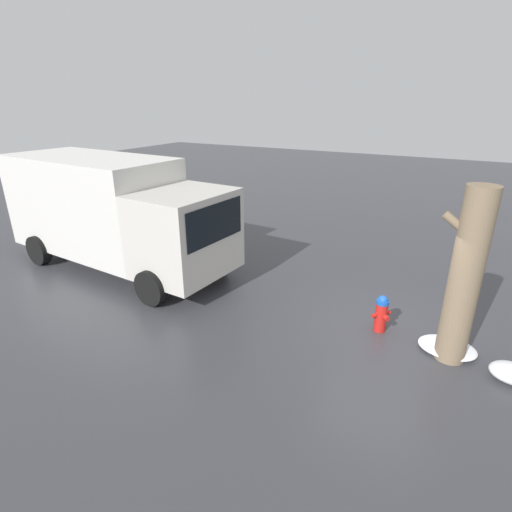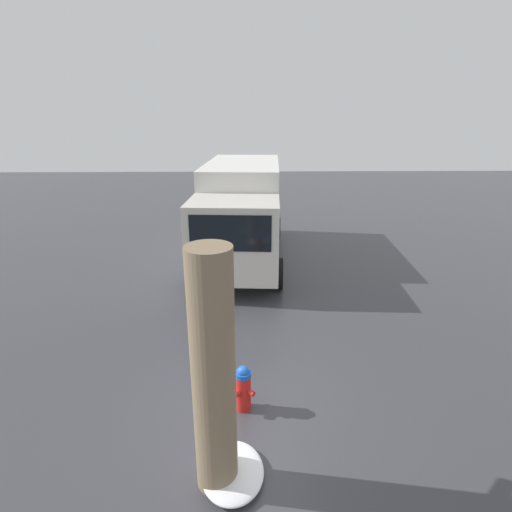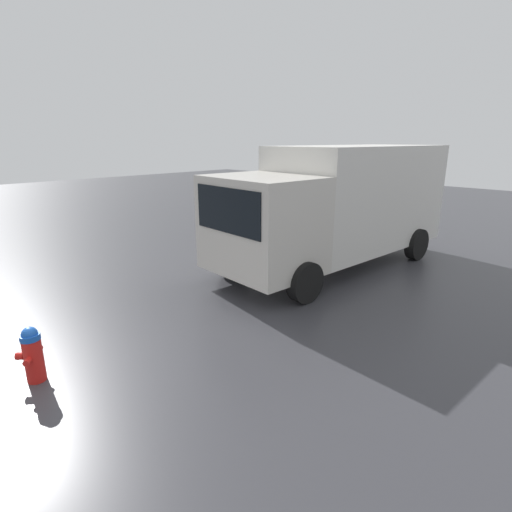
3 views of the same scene
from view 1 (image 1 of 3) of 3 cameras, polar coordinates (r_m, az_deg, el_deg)
ground_plane at (r=9.32m, az=17.16°, el=-10.07°), size 60.00×60.00×0.00m
fire_hydrant at (r=9.11m, az=17.47°, el=-7.76°), size 0.39×0.41×0.84m
tree_trunk at (r=8.16m, az=27.68°, el=-2.79°), size 0.85×0.56×3.41m
delivery_truck at (r=12.35m, az=-19.77°, el=6.19°), size 7.37×3.11×3.20m
snow_pile_curbside at (r=9.07m, az=25.64°, el=-11.69°), size 1.10×0.87×0.18m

